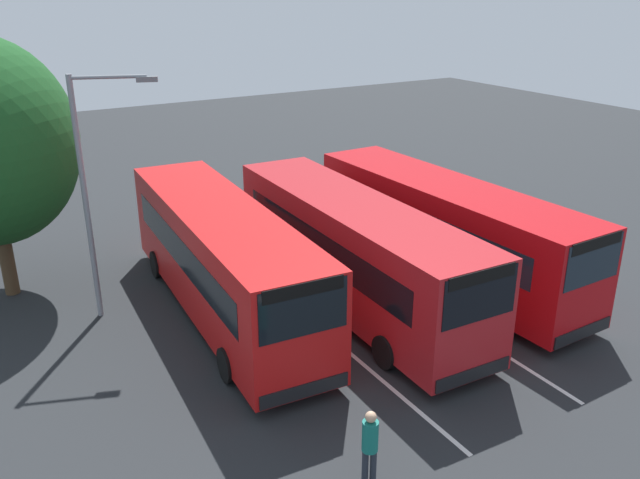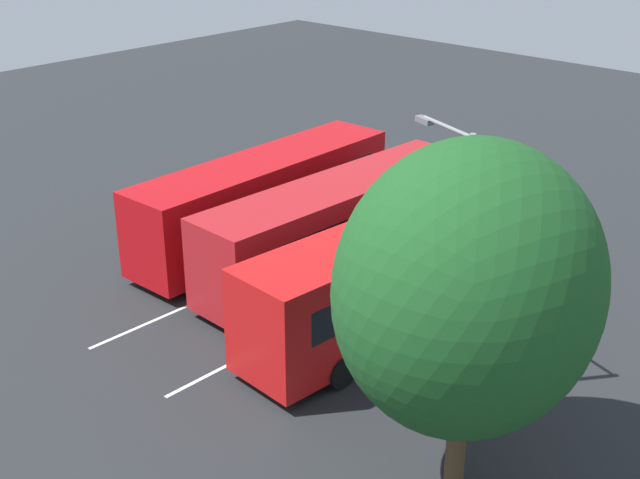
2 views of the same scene
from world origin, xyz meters
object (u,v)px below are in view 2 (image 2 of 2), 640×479
bus_center_left (340,225)px  street_lamp (458,248)px  depot_tree (469,289)px  bus_center_right (265,198)px  bus_far_left (399,272)px  pedestrian (549,222)px

bus_center_left → street_lamp: 7.70m
bus_center_left → street_lamp: bearing=-113.6°
bus_center_left → depot_tree: bearing=-123.1°
bus_center_right → street_lamp: street_lamp is taller
bus_far_left → depot_tree: bearing=-128.1°
bus_center_right → bus_far_left: bearing=-102.9°
bus_far_left → depot_tree: (-4.76, -5.30, 3.09)m
bus_center_right → depot_tree: depot_tree is taller
bus_center_left → pedestrian: 7.88m
bus_far_left → bus_center_right: same height
street_lamp → bus_far_left: bearing=-9.2°
bus_center_left → street_lamp: size_ratio=1.57×
depot_tree → bus_far_left: bearing=48.1°
bus_far_left → bus_center_right: 7.35m
pedestrian → street_lamp: 10.65m
bus_center_right → depot_tree: bearing=-117.8°
street_lamp → depot_tree: bearing=146.3°
bus_center_left → pedestrian: size_ratio=6.48×
bus_far_left → street_lamp: (-1.70, -3.04, 2.28)m
bus_center_left → pedestrian: bus_center_left is taller
bus_far_left → bus_center_left: 3.89m
bus_center_left → bus_center_right: size_ratio=1.00×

